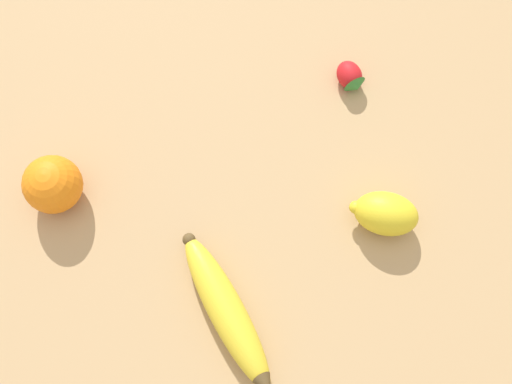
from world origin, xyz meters
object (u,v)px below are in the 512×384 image
Objects in this scene: orange at (53,184)px; lemon at (385,214)px; banana at (227,312)px; strawberry at (350,77)px.

lemon is (0.35, 0.22, -0.01)m from orange.
orange is (-0.26, -0.01, 0.02)m from banana.
orange is 0.41m from lemon.
orange is at bearing -92.19° from strawberry.
orange is at bearing -153.97° from banana.
lemon is at bearing -15.69° from strawberry.
strawberry is (0.20, 0.36, -0.02)m from orange.
orange reaches higher than strawberry.
banana is at bearing -110.81° from lemon.
banana is at bearing -52.34° from strawberry.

